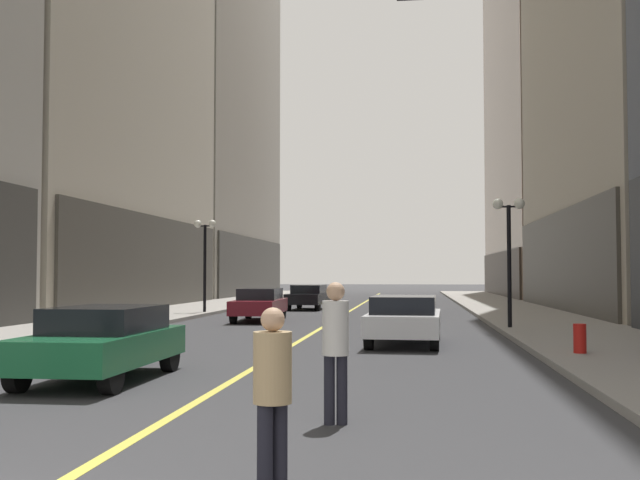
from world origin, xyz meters
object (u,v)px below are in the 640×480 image
(car_white, at_px, (405,318))
(pedestrian_in_tan_trench, at_px, (273,385))
(street_lamp_left_far, at_px, (205,245))
(street_lamp_right_mid, at_px, (509,233))
(pedestrian_in_white_shirt, at_px, (336,341))
(car_maroon, at_px, (260,303))
(car_black, at_px, (308,296))
(fire_hydrant_right, at_px, (580,342))
(car_green, at_px, (103,340))
(traffic_light_near_right, at_px, (631,87))

(car_white, relative_size, pedestrian_in_tan_trench, 2.85)
(pedestrian_in_tan_trench, distance_m, street_lamp_left_far, 29.12)
(car_white, distance_m, street_lamp_right_mid, 6.62)
(pedestrian_in_white_shirt, bearing_deg, car_maroon, 104.12)
(street_lamp_left_far, bearing_deg, car_black, 56.04)
(car_maroon, relative_size, street_lamp_right_mid, 1.09)
(car_white, height_order, fire_hydrant_right, car_white)
(pedestrian_in_tan_trench, height_order, street_lamp_left_far, street_lamp_left_far)
(car_green, height_order, pedestrian_in_tan_trench, pedestrian_in_tan_trench)
(pedestrian_in_white_shirt, distance_m, street_lamp_left_far, 26.26)
(pedestrian_in_tan_trench, bearing_deg, pedestrian_in_white_shirt, 85.54)
(street_lamp_left_far, xyz_separation_m, street_lamp_right_mid, (12.80, -8.64, 0.00))
(car_black, relative_size, pedestrian_in_tan_trench, 2.66)
(car_green, height_order, pedestrian_in_white_shirt, pedestrian_in_white_shirt)
(car_green, relative_size, fire_hydrant_right, 5.17)
(car_black, xyz_separation_m, pedestrian_in_tan_trench, (4.34, -33.80, 0.22))
(pedestrian_in_tan_trench, bearing_deg, car_black, 97.32)
(car_green, height_order, street_lamp_left_far, street_lamp_left_far)
(car_green, height_order, street_lamp_right_mid, street_lamp_right_mid)
(car_black, xyz_separation_m, traffic_light_near_right, (7.70, -32.69, 3.02))
(street_lamp_left_far, relative_size, street_lamp_right_mid, 1.00)
(car_black, distance_m, street_lamp_right_mid, 17.25)
(car_black, bearing_deg, car_maroon, -93.52)
(car_maroon, bearing_deg, car_green, -87.84)
(car_maroon, relative_size, pedestrian_in_tan_trench, 2.98)
(car_black, relative_size, street_lamp_right_mid, 0.97)
(car_white, bearing_deg, pedestrian_in_tan_trench, -94.07)
(car_black, height_order, pedestrian_in_tan_trench, pedestrian_in_tan_trench)
(traffic_light_near_right, relative_size, fire_hydrant_right, 7.06)
(pedestrian_in_tan_trench, xyz_separation_m, traffic_light_near_right, (3.36, 1.11, 2.80))
(car_black, relative_size, fire_hydrant_right, 5.38)
(car_white, xyz_separation_m, street_lamp_left_far, (-9.39, 13.71, 2.54))
(car_black, xyz_separation_m, pedestrian_in_white_shirt, (4.58, -30.71, 0.34))
(car_white, relative_size, fire_hydrant_right, 5.76)
(car_green, height_order, car_black, same)
(pedestrian_in_white_shirt, height_order, fire_hydrant_right, pedestrian_in_white_shirt)
(car_maroon, distance_m, pedestrian_in_white_shirt, 21.31)
(car_maroon, distance_m, car_black, 10.07)
(car_black, height_order, fire_hydrant_right, car_black)
(pedestrian_in_white_shirt, bearing_deg, pedestrian_in_tan_trench, -94.46)
(traffic_light_near_right, bearing_deg, pedestrian_in_tan_trench, -161.67)
(car_maroon, distance_m, street_lamp_right_mid, 10.74)
(pedestrian_in_white_shirt, distance_m, street_lamp_right_mid, 16.74)
(pedestrian_in_tan_trench, xyz_separation_m, pedestrian_in_white_shirt, (0.24, 3.09, 0.12))
(pedestrian_in_white_shirt, relative_size, traffic_light_near_right, 0.32)
(car_black, height_order, pedestrian_in_white_shirt, pedestrian_in_white_shirt)
(car_green, height_order, car_maroon, same)
(car_white, xyz_separation_m, street_lamp_right_mid, (3.41, 5.07, 2.54))
(street_lamp_left_far, bearing_deg, pedestrian_in_white_shirt, -70.75)
(street_lamp_left_far, xyz_separation_m, fire_hydrant_right, (13.30, -16.84, -2.86))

